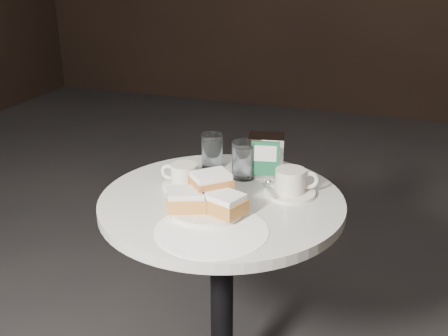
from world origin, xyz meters
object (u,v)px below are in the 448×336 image
coffee_cup_right (291,184)px  napkin_dispenser (266,155)px  cafe_table (222,258)px  beignet_plate (207,200)px  coffee_cup_left (184,177)px  water_glass_left (212,151)px  water_glass_right (243,160)px

coffee_cup_right → napkin_dispenser: size_ratio=1.51×
cafe_table → coffee_cup_right: size_ratio=3.89×
napkin_dispenser → beignet_plate: bearing=-116.3°
beignet_plate → napkin_dispenser: bearing=76.0°
coffee_cup_right → coffee_cup_left: bearing=168.6°
coffee_cup_left → coffee_cup_right: coffee_cup_right is taller
beignet_plate → water_glass_left: (-0.10, 0.31, 0.02)m
coffee_cup_left → napkin_dispenser: napkin_dispenser is taller
beignet_plate → water_glass_right: size_ratio=1.97×
coffee_cup_right → water_glass_left: water_glass_left is taller
cafe_table → coffee_cup_right: (0.18, 0.09, 0.23)m
coffee_cup_left → water_glass_right: (0.15, 0.12, 0.03)m
coffee_cup_left → napkin_dispenser: 0.27m
beignet_plate → water_glass_right: (0.02, 0.26, 0.02)m
cafe_table → coffee_cup_left: (-0.13, 0.04, 0.23)m
cafe_table → napkin_dispenser: 0.34m
cafe_table → coffee_cup_left: coffee_cup_left is taller
beignet_plate → coffee_cup_right: beignet_plate is taller
coffee_cup_right → water_glass_left: size_ratio=1.72×
coffee_cup_right → cafe_table: bearing=-173.7°
coffee_cup_right → napkin_dispenser: (-0.11, 0.12, 0.03)m
beignet_plate → water_glass_right: bearing=85.7°
water_glass_left → water_glass_right: water_glass_right is taller
coffee_cup_right → water_glass_right: water_glass_right is taller
beignet_plate → water_glass_left: size_ratio=2.06×
water_glass_right → cafe_table: bearing=-94.3°
cafe_table → napkin_dispenser: napkin_dispenser is taller
coffee_cup_left → water_glass_left: size_ratio=1.30×
coffee_cup_left → water_glass_right: 0.19m
cafe_table → water_glass_left: bearing=117.0°
coffee_cup_left → cafe_table: bearing=-17.6°
cafe_table → water_glass_right: (0.01, 0.16, 0.25)m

